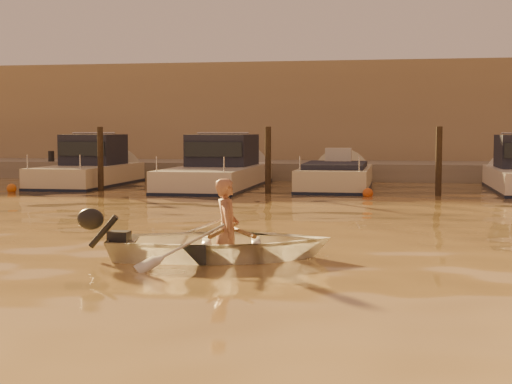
% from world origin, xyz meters
% --- Properties ---
extents(ground_plane, '(160.00, 160.00, 0.00)m').
position_xyz_m(ground_plane, '(0.00, 0.00, 0.00)').
color(ground_plane, brown).
rests_on(ground_plane, ground).
extents(dinghy, '(3.71, 3.00, 0.68)m').
position_xyz_m(dinghy, '(1.04, 1.79, 0.22)').
color(dinghy, white).
rests_on(dinghy, ground_plane).
extents(person, '(0.46, 0.60, 1.48)m').
position_xyz_m(person, '(1.14, 1.81, 0.44)').
color(person, '#A36B51').
rests_on(person, dinghy).
extents(outboard_motor, '(0.96, 0.58, 0.70)m').
position_xyz_m(outboard_motor, '(-0.42, 1.47, 0.28)').
color(outboard_motor, black).
rests_on(outboard_motor, dinghy).
extents(oar_port, '(0.92, 1.94, 0.13)m').
position_xyz_m(oar_port, '(1.29, 1.84, 0.42)').
color(oar_port, brown).
rests_on(oar_port, dinghy).
extents(oar_starboard, '(0.15, 2.10, 0.13)m').
position_xyz_m(oar_starboard, '(1.09, 1.80, 0.42)').
color(oar_starboard, brown).
rests_on(oar_starboard, dinghy).
extents(moored_boat_1, '(2.17, 6.48, 1.75)m').
position_xyz_m(moored_boat_1, '(-6.82, 16.00, 0.62)').
color(moored_boat_1, beige).
rests_on(moored_boat_1, ground_plane).
extents(moored_boat_2, '(2.50, 8.30, 1.75)m').
position_xyz_m(moored_boat_2, '(-2.24, 16.00, 0.62)').
color(moored_boat_2, beige).
rests_on(moored_boat_2, ground_plane).
extents(moored_boat_3, '(2.16, 6.20, 0.95)m').
position_xyz_m(moored_boat_3, '(1.67, 16.00, 0.22)').
color(moored_boat_3, beige).
rests_on(moored_boat_3, ground_plane).
extents(piling_1, '(0.18, 0.18, 2.20)m').
position_xyz_m(piling_1, '(-5.50, 13.80, 0.90)').
color(piling_1, '#2D2319').
rests_on(piling_1, ground_plane).
extents(piling_2, '(0.18, 0.18, 2.20)m').
position_xyz_m(piling_2, '(-0.20, 13.80, 0.90)').
color(piling_2, '#2D2319').
rests_on(piling_2, ground_plane).
extents(piling_3, '(0.18, 0.18, 2.20)m').
position_xyz_m(piling_3, '(4.80, 13.80, 0.90)').
color(piling_3, '#2D2319').
rests_on(piling_3, ground_plane).
extents(fender_b, '(0.30, 0.30, 0.30)m').
position_xyz_m(fender_b, '(-8.10, 13.01, 0.10)').
color(fender_b, '#CC6218').
rests_on(fender_b, ground_plane).
extents(fender_c, '(0.30, 0.30, 0.30)m').
position_xyz_m(fender_c, '(-1.17, 12.10, 0.10)').
color(fender_c, white).
rests_on(fender_c, ground_plane).
extents(fender_d, '(0.30, 0.30, 0.30)m').
position_xyz_m(fender_d, '(2.81, 13.09, 0.10)').
color(fender_d, '#D15518').
rests_on(fender_d, ground_plane).
extents(quay, '(52.00, 4.00, 1.00)m').
position_xyz_m(quay, '(0.00, 21.50, 0.15)').
color(quay, gray).
rests_on(quay, ground_plane).
extents(waterfront_building, '(46.00, 7.00, 4.80)m').
position_xyz_m(waterfront_building, '(0.00, 27.00, 2.40)').
color(waterfront_building, '#9E8466').
rests_on(waterfront_building, quay).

